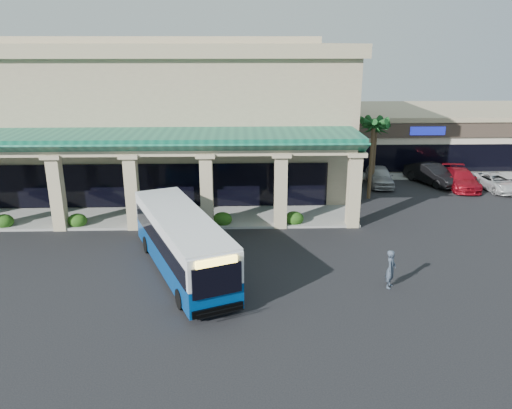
{
  "coord_description": "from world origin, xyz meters",
  "views": [
    {
      "loc": [
        -0.91,
        -23.91,
        11.02
      ],
      "look_at": [
        -0.07,
        3.02,
        2.2
      ],
      "focal_mm": 35.0,
      "sensor_mm": 36.0,
      "label": 1
    }
  ],
  "objects_px": {
    "transit_bus": "(182,244)",
    "car_white": "(432,174)",
    "pedestrian": "(391,269)",
    "car_silver": "(380,176)",
    "car_red": "(461,179)",
    "car_gray": "(496,182)"
  },
  "relations": [
    {
      "from": "transit_bus",
      "to": "car_gray",
      "type": "bearing_deg",
      "value": 9.01
    },
    {
      "from": "car_silver",
      "to": "car_red",
      "type": "bearing_deg",
      "value": -3.84
    },
    {
      "from": "car_red",
      "to": "car_gray",
      "type": "relative_size",
      "value": 1.09
    },
    {
      "from": "transit_bus",
      "to": "car_silver",
      "type": "xyz_separation_m",
      "value": [
        14.07,
        15.43,
        -0.73
      ]
    },
    {
      "from": "transit_bus",
      "to": "car_white",
      "type": "height_order",
      "value": "transit_bus"
    },
    {
      "from": "pedestrian",
      "to": "car_white",
      "type": "xyz_separation_m",
      "value": [
        8.5,
        17.69,
        -0.12
      ]
    },
    {
      "from": "pedestrian",
      "to": "car_silver",
      "type": "bearing_deg",
      "value": 15.88
    },
    {
      "from": "car_white",
      "to": "car_gray",
      "type": "distance_m",
      "value": 4.73
    },
    {
      "from": "pedestrian",
      "to": "car_white",
      "type": "bearing_deg",
      "value": 3.7
    },
    {
      "from": "car_silver",
      "to": "car_red",
      "type": "xyz_separation_m",
      "value": [
        6.19,
        -0.96,
        -0.03
      ]
    },
    {
      "from": "transit_bus",
      "to": "car_silver",
      "type": "distance_m",
      "value": 20.9
    },
    {
      "from": "car_white",
      "to": "car_red",
      "type": "height_order",
      "value": "car_white"
    },
    {
      "from": "car_white",
      "to": "car_gray",
      "type": "height_order",
      "value": "car_white"
    },
    {
      "from": "car_red",
      "to": "pedestrian",
      "type": "bearing_deg",
      "value": -115.81
    },
    {
      "from": "pedestrian",
      "to": "car_red",
      "type": "relative_size",
      "value": 0.37
    },
    {
      "from": "car_gray",
      "to": "car_silver",
      "type": "bearing_deg",
      "value": 160.89
    },
    {
      "from": "car_white",
      "to": "car_red",
      "type": "xyz_separation_m",
      "value": [
        1.86,
        -1.26,
        -0.08
      ]
    },
    {
      "from": "car_red",
      "to": "car_gray",
      "type": "height_order",
      "value": "car_red"
    },
    {
      "from": "car_silver",
      "to": "car_gray",
      "type": "bearing_deg",
      "value": -5.36
    },
    {
      "from": "transit_bus",
      "to": "pedestrian",
      "type": "distance_m",
      "value": 10.11
    },
    {
      "from": "car_silver",
      "to": "car_gray",
      "type": "height_order",
      "value": "car_silver"
    },
    {
      "from": "car_gray",
      "to": "car_white",
      "type": "bearing_deg",
      "value": 147.74
    }
  ]
}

